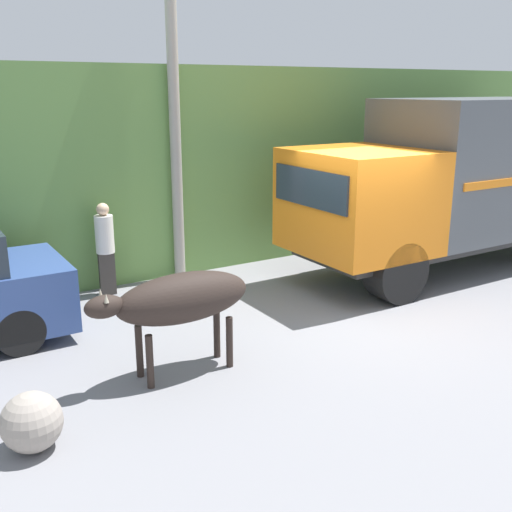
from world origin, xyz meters
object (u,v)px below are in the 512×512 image
Objects in this scene: pedestrian_on_hill at (105,245)px; utility_pole at (173,82)px; roadside_rock at (32,422)px; brown_cow at (180,300)px; cargo_truck at (465,177)px.

utility_pole is (1.48, 0.19, 2.72)m from pedestrian_on_hill.
roadside_rock is (-2.16, -4.23, -0.59)m from pedestrian_on_hill.
roadside_rock is at bearing -161.33° from brown_cow.
cargo_truck is 7.00m from brown_cow.
brown_cow is 0.30× the size of utility_pole.
utility_pole is (1.64, 3.65, 2.63)m from brown_cow.
cargo_truck reaches higher than brown_cow.
pedestrian_on_hill is 4.78m from roadside_rock.
cargo_truck is at bearing 9.22° from brown_cow.
brown_cow is 3.44× the size of roadside_rock.
brown_cow is 1.30× the size of pedestrian_on_hill.
cargo_truck reaches higher than roadside_rock.
cargo_truck is 5.91m from utility_pole.
pedestrian_on_hill is at bearing 162.85° from cargo_truck.
utility_pole is at bearing -164.14° from pedestrian_on_hill.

